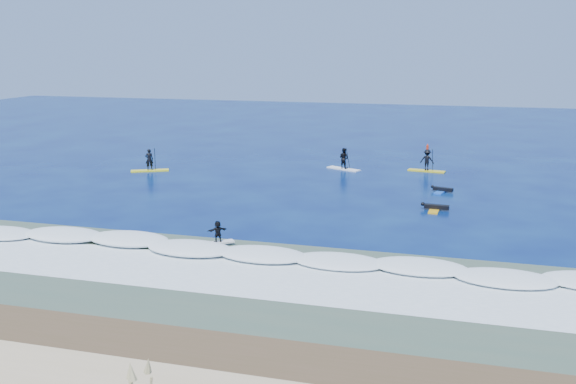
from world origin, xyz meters
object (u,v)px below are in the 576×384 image
(sup_paddler_left, at_px, (149,163))
(marker_buoy, at_px, (427,147))
(prone_paddler_far, at_px, (442,190))
(wave_surfer, at_px, (218,233))
(prone_paddler_near, at_px, (435,208))
(sup_paddler_center, at_px, (344,160))
(sup_paddler_right, at_px, (427,162))

(sup_paddler_left, relative_size, marker_buoy, 5.14)
(prone_paddler_far, distance_m, wave_surfer, 20.40)
(prone_paddler_near, height_order, marker_buoy, marker_buoy)
(sup_paddler_center, relative_size, wave_surfer, 1.90)
(prone_paddler_far, distance_m, marker_buoy, 20.36)
(sup_paddler_center, bearing_deg, sup_paddler_right, 33.40)
(prone_paddler_near, xyz_separation_m, marker_buoy, (-2.07, 25.90, 0.11))
(sup_paddler_left, distance_m, sup_paddler_right, 24.26)
(wave_surfer, distance_m, marker_buoy, 38.26)
(wave_surfer, bearing_deg, prone_paddler_near, 6.24)
(sup_paddler_center, height_order, prone_paddler_near, sup_paddler_center)
(sup_paddler_right, height_order, wave_surfer, sup_paddler_right)
(sup_paddler_left, bearing_deg, prone_paddler_near, -43.35)
(sup_paddler_right, relative_size, prone_paddler_far, 1.49)
(sup_paddler_left, xyz_separation_m, sup_paddler_center, (16.25, 5.29, 0.12))
(sup_paddler_center, relative_size, prone_paddler_far, 1.45)
(sup_paddler_left, bearing_deg, wave_surfer, -80.62)
(sup_paddler_left, distance_m, marker_buoy, 29.45)
(sup_paddler_left, height_order, prone_paddler_near, sup_paddler_left)
(sup_paddler_left, bearing_deg, marker_buoy, 12.27)
(prone_paddler_near, relative_size, prone_paddler_far, 1.08)
(sup_paddler_center, xyz_separation_m, marker_buoy, (6.49, 13.41, -0.56))
(prone_paddler_near, distance_m, marker_buoy, 25.99)
(prone_paddler_far, xyz_separation_m, wave_surfer, (-11.35, -16.94, 0.59))
(prone_paddler_near, xyz_separation_m, wave_surfer, (-11.12, -11.27, 0.58))
(sup_paddler_right, distance_m, prone_paddler_near, 13.61)
(wave_surfer, bearing_deg, marker_buoy, 37.18)
(prone_paddler_near, bearing_deg, prone_paddler_far, 1.60)
(sup_paddler_center, distance_m, sup_paddler_right, 7.24)
(sup_paddler_left, relative_size, prone_paddler_near, 1.37)
(sup_paddler_right, xyz_separation_m, marker_buoy, (-0.68, 12.38, -0.60))
(marker_buoy, bearing_deg, sup_paddler_right, -86.86)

